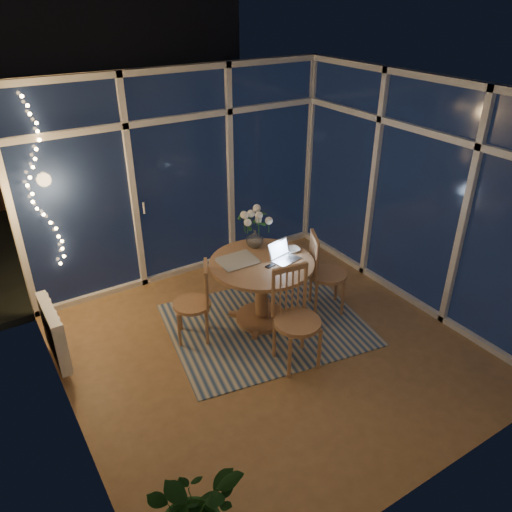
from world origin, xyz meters
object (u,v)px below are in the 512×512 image
Objects in this scene: chair_right at (328,272)px; chair_front at (298,320)px; chair_left at (192,302)px; dining_table at (262,292)px; laptop at (286,252)px; flower_vase at (255,238)px.

chair_front is (-0.87, -0.59, 0.03)m from chair_right.
dining_table is at bearing 106.94° from chair_left.
chair_front is at bearing 63.30° from chair_left.
chair_left is 3.14× the size of laptop.
chair_right reaches higher than flower_vase.
chair_right is at bearing -39.47° from flower_vase.
flower_vase reaches higher than dining_table.
chair_right reaches higher than dining_table.
chair_right is (1.56, -0.33, 0.04)m from chair_left.
chair_right is 0.92m from flower_vase.
chair_front is 0.84m from laptop.
chair_front reaches higher than dining_table.
dining_table is at bearing 91.18° from chair_front.
flower_vase is at bearing 77.29° from chair_right.
flower_vase is at bearing 69.82° from dining_table.
chair_left reaches higher than dining_table.
flower_vase is (-0.65, 0.54, 0.38)m from chair_right.
laptop is at bearing -75.95° from flower_vase.
chair_right is at bearing 104.53° from chair_left.
chair_right is 1.05m from chair_front.
dining_table is at bearing 142.31° from laptop.
laptop is (0.24, -0.11, 0.49)m from dining_table.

